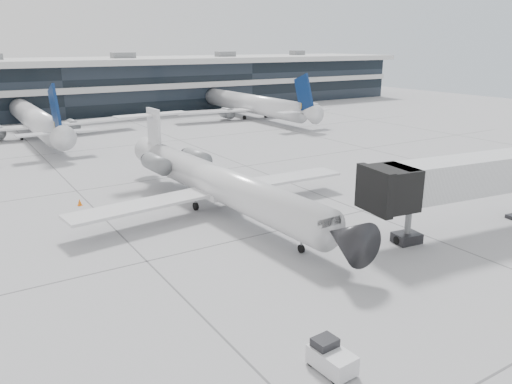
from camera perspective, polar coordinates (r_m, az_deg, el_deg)
ground at (r=39.36m, az=1.43°, el=-4.69°), size 220.00×220.00×0.00m
terminal at (r=114.70m, az=-22.27°, el=10.78°), size 170.00×22.00×10.00m
bg_jet_center at (r=87.56m, az=-23.75°, el=5.83°), size 32.00×40.00×9.60m
bg_jet_right at (r=101.26m, az=-0.70°, el=8.52°), size 32.00×40.00×9.60m
regional_jet at (r=43.88m, az=-4.34°, el=1.14°), size 26.65×33.23×7.68m
jet_bridge at (r=42.63m, az=24.39°, el=1.82°), size 19.23×6.07×6.17m
baggage_tug at (r=24.10m, az=8.55°, el=-18.19°), size 1.42×2.26×1.39m
traffic_cone at (r=48.56m, az=-19.51°, el=-1.12°), size 0.55×0.55×0.63m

